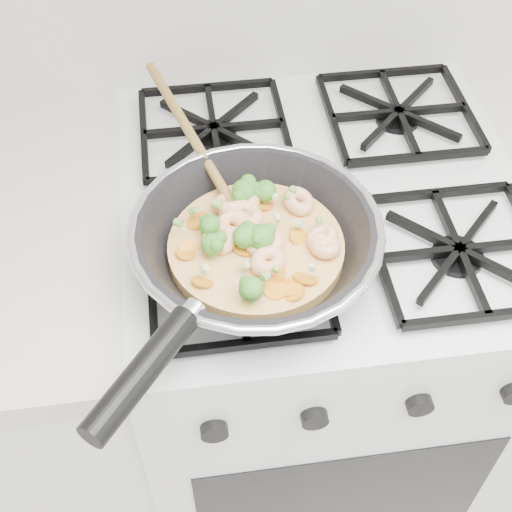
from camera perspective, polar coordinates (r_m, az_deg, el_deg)
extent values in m
cube|color=white|center=(1.39, 4.27, -8.36)|extent=(0.60, 0.60, 0.90)
cube|color=black|center=(1.26, 6.96, -19.79)|extent=(0.48, 0.00, 0.40)
cube|color=black|center=(1.04, 5.71, 5.56)|extent=(0.56, 0.56, 0.02)
torus|color=silver|center=(0.88, 0.00, 2.24)|extent=(0.32, 0.32, 0.01)
cylinder|color=black|center=(0.76, -9.30, -9.39)|extent=(0.13, 0.16, 0.03)
cylinder|color=#E1B462|center=(0.90, 0.00, 0.65)|extent=(0.23, 0.23, 0.02)
ellipsoid|color=olive|center=(0.92, -1.45, 3.52)|extent=(0.06, 0.06, 0.02)
cylinder|color=olive|center=(1.01, -5.42, 9.96)|extent=(0.11, 0.27, 0.07)
torus|color=#F0BB8E|center=(0.86, 1.00, -0.43)|extent=(0.07, 0.07, 0.02)
torus|color=#F0BB8E|center=(0.91, -1.72, 2.55)|extent=(0.05, 0.05, 0.03)
torus|color=#F0BB8E|center=(0.88, 5.59, 0.83)|extent=(0.06, 0.06, 0.02)
torus|color=#F0BB8E|center=(0.94, 3.49, 4.46)|extent=(0.06, 0.06, 0.03)
torus|color=#F0BB8E|center=(0.93, -2.06, 4.21)|extent=(0.06, 0.07, 0.03)
torus|color=#F0BB8E|center=(0.89, 5.38, 1.50)|extent=(0.07, 0.07, 0.03)
torus|color=#F0BB8E|center=(0.89, -2.87, 1.41)|extent=(0.05, 0.05, 0.03)
torus|color=#F0BB8E|center=(0.91, -0.75, 3.17)|extent=(0.06, 0.06, 0.02)
torus|color=#F0BB8E|center=(0.88, 0.74, 1.08)|extent=(0.06, 0.06, 0.02)
torus|color=#F0BB8E|center=(0.94, -0.96, 4.49)|extent=(0.06, 0.06, 0.03)
ellipsoid|color=#4B902F|center=(0.93, 0.76, 5.31)|extent=(0.04, 0.04, 0.03)
ellipsoid|color=#4B902F|center=(0.87, -3.57, 0.93)|extent=(0.04, 0.04, 0.03)
ellipsoid|color=#4B902F|center=(0.87, 0.42, 1.53)|extent=(0.04, 0.04, 0.03)
ellipsoid|color=#4B902F|center=(0.88, -0.86, 1.60)|extent=(0.04, 0.04, 0.03)
ellipsoid|color=#4B902F|center=(0.93, -0.97, 5.26)|extent=(0.04, 0.04, 0.03)
ellipsoid|color=#4B902F|center=(0.89, -3.75, 2.49)|extent=(0.04, 0.04, 0.03)
ellipsoid|color=#4B902F|center=(0.82, -0.37, -2.70)|extent=(0.04, 0.04, 0.03)
cylinder|color=orange|center=(0.89, -0.86, 0.76)|extent=(0.03, 0.03, 0.01)
cylinder|color=orange|center=(0.86, 1.50, -1.54)|extent=(0.04, 0.04, 0.01)
cylinder|color=orange|center=(0.85, 2.67, -2.54)|extent=(0.04, 0.04, 0.01)
cylinder|color=orange|center=(0.96, -0.24, 5.14)|extent=(0.03, 0.03, 0.01)
cylinder|color=orange|center=(0.94, 0.53, 4.27)|extent=(0.04, 0.04, 0.01)
cylinder|color=orange|center=(0.90, -0.36, 1.44)|extent=(0.04, 0.04, 0.01)
cylinder|color=orange|center=(0.92, -4.89, 2.89)|extent=(0.04, 0.04, 0.01)
cylinder|color=orange|center=(0.85, 1.60, -2.79)|extent=(0.04, 0.04, 0.00)
cylinder|color=orange|center=(0.89, -5.48, 0.68)|extent=(0.03, 0.03, 0.01)
cylinder|color=orange|center=(0.91, -1.92, 2.06)|extent=(0.04, 0.04, 0.01)
cylinder|color=orange|center=(0.86, -4.37, -2.07)|extent=(0.03, 0.03, 0.01)
cylinder|color=orange|center=(0.84, 3.09, -2.98)|extent=(0.04, 0.04, 0.01)
cylinder|color=orange|center=(0.86, 4.07, -1.76)|extent=(0.04, 0.04, 0.02)
cylinder|color=orange|center=(0.90, 3.51, 1.54)|extent=(0.03, 0.03, 0.01)
cylinder|color=orange|center=(0.89, -5.74, 0.19)|extent=(0.03, 0.03, 0.01)
cylinder|color=#C0DD9C|center=(0.90, 3.45, 2.66)|extent=(0.01, 0.01, 0.01)
cylinder|color=#70AC45|center=(0.87, -1.25, 1.20)|extent=(0.01, 0.01, 0.01)
cylinder|color=#C0DD9C|center=(0.85, -4.24, -1.03)|extent=(0.01, 0.01, 0.01)
cylinder|color=#C0DD9C|center=(0.93, 1.58, 4.81)|extent=(0.01, 0.01, 0.01)
cylinder|color=#70AC45|center=(0.90, 5.16, 2.81)|extent=(0.01, 0.01, 0.01)
cylinder|color=#70AC45|center=(0.91, -3.17, 4.20)|extent=(0.01, 0.01, 0.01)
cylinder|color=#70AC45|center=(0.84, 1.60, -1.08)|extent=(0.01, 0.01, 0.01)
cylinder|color=#70AC45|center=(0.93, 3.01, 5.36)|extent=(0.01, 0.01, 0.01)
cylinder|color=#C0DD9C|center=(0.84, 4.54, -0.93)|extent=(0.01, 0.01, 0.01)
cylinder|color=#70AC45|center=(0.93, 2.61, 4.72)|extent=(0.01, 0.01, 0.01)
cylinder|color=#C0DD9C|center=(0.85, -0.85, -0.60)|extent=(0.01, 0.01, 0.01)
cylinder|color=#70AC45|center=(0.88, -4.14, 1.38)|extent=(0.01, 0.01, 0.01)
cylinder|color=#C0DD9C|center=(0.90, 1.74, 3.13)|extent=(0.01, 0.01, 0.01)
cylinder|color=#70AC45|center=(0.89, -6.32, 2.69)|extent=(0.01, 0.01, 0.01)
cylinder|color=#70AC45|center=(0.83, 0.73, -1.68)|extent=(0.01, 0.01, 0.01)
cylinder|color=#70AC45|center=(0.91, -5.10, 3.69)|extent=(0.01, 0.01, 0.01)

